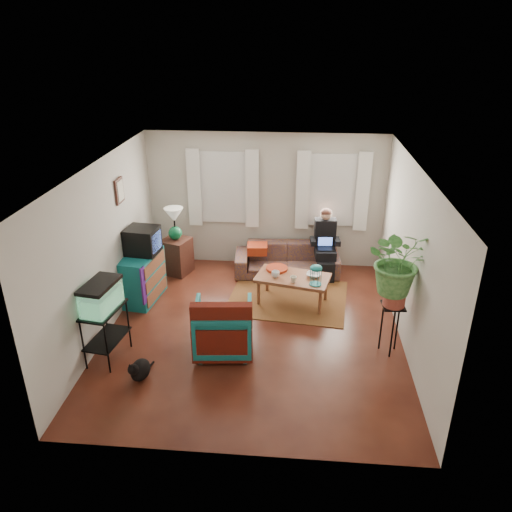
# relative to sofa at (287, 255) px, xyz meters

# --- Properties ---
(floor) EXTENTS (4.50, 5.00, 0.01)m
(floor) POSITION_rel_sofa_xyz_m (-0.45, -2.05, -0.38)
(floor) COLOR #4F2B14
(floor) RESTS_ON ground
(ceiling) EXTENTS (4.50, 5.00, 0.01)m
(ceiling) POSITION_rel_sofa_xyz_m (-0.45, -2.05, 2.22)
(ceiling) COLOR white
(ceiling) RESTS_ON wall_back
(wall_back) EXTENTS (4.50, 0.01, 2.60)m
(wall_back) POSITION_rel_sofa_xyz_m (-0.45, 0.45, 0.92)
(wall_back) COLOR silver
(wall_back) RESTS_ON floor
(wall_front) EXTENTS (4.50, 0.01, 2.60)m
(wall_front) POSITION_rel_sofa_xyz_m (-0.45, -4.55, 0.92)
(wall_front) COLOR silver
(wall_front) RESTS_ON floor
(wall_left) EXTENTS (0.01, 5.00, 2.60)m
(wall_left) POSITION_rel_sofa_xyz_m (-2.70, -2.05, 0.92)
(wall_left) COLOR silver
(wall_left) RESTS_ON floor
(wall_right) EXTENTS (0.01, 5.00, 2.60)m
(wall_right) POSITION_rel_sofa_xyz_m (1.80, -2.05, 0.92)
(wall_right) COLOR silver
(wall_right) RESTS_ON floor
(window_left) EXTENTS (1.08, 0.04, 1.38)m
(window_left) POSITION_rel_sofa_xyz_m (-1.25, 0.43, 1.17)
(window_left) COLOR white
(window_left) RESTS_ON wall_back
(window_right) EXTENTS (1.08, 0.04, 1.38)m
(window_right) POSITION_rel_sofa_xyz_m (0.80, 0.43, 1.17)
(window_right) COLOR white
(window_right) RESTS_ON wall_back
(curtains_left) EXTENTS (1.36, 0.06, 1.50)m
(curtains_left) POSITION_rel_sofa_xyz_m (-1.25, 0.35, 1.17)
(curtains_left) COLOR white
(curtains_left) RESTS_ON wall_back
(curtains_right) EXTENTS (1.36, 0.06, 1.50)m
(curtains_right) POSITION_rel_sofa_xyz_m (0.80, 0.35, 1.17)
(curtains_right) COLOR white
(curtains_right) RESTS_ON wall_back
(picture_frame) EXTENTS (0.04, 0.32, 0.40)m
(picture_frame) POSITION_rel_sofa_xyz_m (-2.66, -1.20, 1.57)
(picture_frame) COLOR #3D2616
(picture_frame) RESTS_ON wall_left
(area_rug) EXTENTS (2.17, 1.81, 0.01)m
(area_rug) POSITION_rel_sofa_xyz_m (0.05, -0.99, -0.38)
(area_rug) COLOR brown
(area_rug) RESTS_ON floor
(sofa) EXTENTS (2.01, 0.91, 0.77)m
(sofa) POSITION_rel_sofa_xyz_m (0.00, 0.00, 0.00)
(sofa) COLOR brown
(sofa) RESTS_ON floor
(seated_person) EXTENTS (0.53, 0.64, 1.17)m
(seated_person) POSITION_rel_sofa_xyz_m (0.70, 0.05, 0.20)
(seated_person) COLOR black
(seated_person) RESTS_ON sofa
(side_table) EXTENTS (0.61, 0.61, 0.69)m
(side_table) POSITION_rel_sofa_xyz_m (-2.10, -0.14, -0.04)
(side_table) COLOR #402F18
(side_table) RESTS_ON floor
(table_lamp) EXTENTS (0.45, 0.45, 0.63)m
(table_lamp) POSITION_rel_sofa_xyz_m (-2.10, -0.14, 0.60)
(table_lamp) COLOR white
(table_lamp) RESTS_ON side_table
(dresser) EXTENTS (0.58, 0.99, 0.84)m
(dresser) POSITION_rel_sofa_xyz_m (-2.44, -1.21, 0.04)
(dresser) COLOR #12636E
(dresser) RESTS_ON floor
(crt_tv) EXTENTS (0.57, 0.53, 0.45)m
(crt_tv) POSITION_rel_sofa_xyz_m (-2.41, -1.12, 0.68)
(crt_tv) COLOR black
(crt_tv) RESTS_ON dresser
(aquarium_stand) EXTENTS (0.50, 0.76, 0.80)m
(aquarium_stand) POSITION_rel_sofa_xyz_m (-2.45, -2.92, 0.02)
(aquarium_stand) COLOR black
(aquarium_stand) RESTS_ON floor
(aquarium) EXTENTS (0.45, 0.70, 0.42)m
(aquarium) POSITION_rel_sofa_xyz_m (-2.45, -2.92, 0.62)
(aquarium) COLOR #7FD899
(aquarium) RESTS_ON aquarium_stand
(black_cat) EXTENTS (0.34, 0.44, 0.33)m
(black_cat) POSITION_rel_sofa_xyz_m (-1.86, -3.34, -0.22)
(black_cat) COLOR black
(black_cat) RESTS_ON floor
(armchair) EXTENTS (0.88, 0.84, 0.84)m
(armchair) POSITION_rel_sofa_xyz_m (-0.84, -2.59, 0.04)
(armchair) COLOR #116868
(armchair) RESTS_ON floor
(serape_throw) EXTENTS (0.86, 0.27, 0.69)m
(serape_throw) POSITION_rel_sofa_xyz_m (-0.81, -2.91, 0.21)
(serape_throw) COLOR #9E0A0A
(serape_throw) RESTS_ON armchair
(coffee_table) EXTENTS (1.33, 0.92, 0.50)m
(coffee_table) POSITION_rel_sofa_xyz_m (0.13, -1.12, -0.13)
(coffee_table) COLOR brown
(coffee_table) RESTS_ON floor
(cup_a) EXTENTS (0.16, 0.16, 0.11)m
(cup_a) POSITION_rel_sofa_xyz_m (-0.16, -1.16, 0.17)
(cup_a) COLOR white
(cup_a) RESTS_ON coffee_table
(cup_b) EXTENTS (0.13, 0.13, 0.10)m
(cup_b) POSITION_rel_sofa_xyz_m (0.14, -1.32, 0.17)
(cup_b) COLOR beige
(cup_b) RESTS_ON coffee_table
(bowl) EXTENTS (0.29, 0.29, 0.06)m
(bowl) POSITION_rel_sofa_xyz_m (0.48, -1.09, 0.15)
(bowl) COLOR white
(bowl) RESTS_ON coffee_table
(snack_tray) EXTENTS (0.45, 0.45, 0.04)m
(snack_tray) POSITION_rel_sofa_xyz_m (-0.15, -0.88, 0.14)
(snack_tray) COLOR #B21414
(snack_tray) RESTS_ON coffee_table
(birdcage) EXTENTS (0.24, 0.24, 0.35)m
(birdcage) POSITION_rel_sofa_xyz_m (0.50, -1.37, 0.29)
(birdcage) COLOR #115B6B
(birdcage) RESTS_ON coffee_table
(plant_stand) EXTENTS (0.35, 0.35, 0.78)m
(plant_stand) POSITION_rel_sofa_xyz_m (1.55, -2.43, 0.01)
(plant_stand) COLOR black
(plant_stand) RESTS_ON floor
(potted_plant) EXTENTS (0.93, 0.82, 0.99)m
(potted_plant) POSITION_rel_sofa_xyz_m (1.55, -2.43, 0.93)
(potted_plant) COLOR #599947
(potted_plant) RESTS_ON plant_stand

